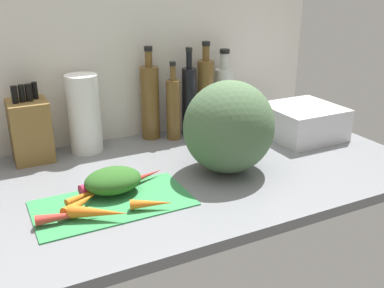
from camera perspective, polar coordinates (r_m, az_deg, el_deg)
ground_plane at (r=136.32cm, az=-5.40°, el=-4.77°), size 170.00×80.00×3.00cm
wall_back at (r=161.74cm, az=-10.95°, el=10.84°), size 170.00×3.00×60.00cm
cutting_board at (r=121.39cm, az=-10.15°, el=-7.46°), size 41.66×22.28×0.80cm
carrot_0 at (r=113.02cm, az=-11.98°, el=-8.63°), size 14.55×10.56×3.54cm
carrot_1 at (r=119.11cm, az=-14.06°, el=-7.33°), size 12.08×9.91×3.03cm
carrot_2 at (r=124.90cm, az=-12.67°, el=-6.05°), size 16.45×8.39×2.09cm
carrot_3 at (r=131.50cm, az=-6.11°, el=-4.14°), size 13.21×6.25×2.28cm
carrot_4 at (r=114.40cm, az=-15.48°, el=-8.84°), size 16.48×4.76×2.65cm
carrot_5 at (r=128.29cm, az=-10.66°, el=-4.82°), size 17.95×7.52×3.35cm
carrot_6 at (r=115.96cm, az=-5.21°, el=-7.65°), size 11.31×6.45×2.68cm
carrot_7 at (r=129.90cm, az=-8.83°, el=-4.58°), size 13.33×10.65×2.41cm
carrot_greens_pile at (r=125.02cm, az=-10.14°, el=-4.63°), size 15.94×12.27×6.75cm
winter_squash at (r=134.64cm, az=4.78°, el=2.18°), size 28.42×26.27×28.51cm
knife_block at (r=153.33cm, az=-20.15°, el=1.75°), size 12.25×13.64×25.50cm
paper_towel_roll at (r=154.26cm, az=-13.71°, el=3.78°), size 10.87×10.87×26.85cm
bottle_0 at (r=163.42cm, az=-5.43°, el=5.50°), size 6.84×6.84×34.02cm
bottle_1 at (r=162.46cm, az=-2.41°, el=4.61°), size 5.25×5.25×28.99cm
bottle_2 at (r=166.32cm, az=-0.37°, el=5.68°), size 5.45×5.45×33.17cm
bottle_3 at (r=171.24cm, az=1.74°, el=6.46°), size 6.37×6.37×34.49cm
bottle_4 at (r=177.34cm, az=4.09°, el=6.29°), size 7.31×7.31×30.80cm
dish_rack at (r=171.04cm, az=14.07°, el=2.81°), size 25.50×24.82×11.87cm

